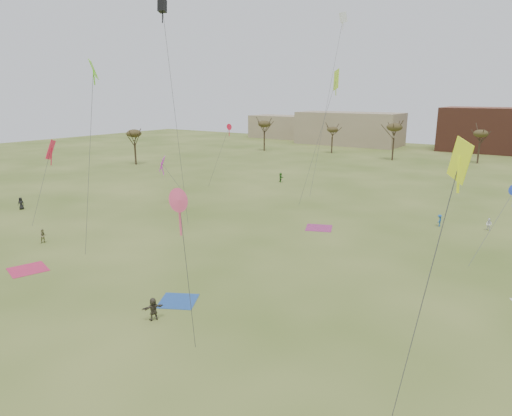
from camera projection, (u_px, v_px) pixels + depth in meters
The scene contains 16 objects.
ground at pixel (164, 313), 33.45m from camera, with size 260.00×260.00×0.00m, color #3E571B.
spectator_fore_b at pixel (43, 236), 49.04m from camera, with size 0.75×0.58×1.54m, color #8B8658.
spectator_fore_c at pixel (153, 309), 32.27m from camera, with size 1.56×0.50×1.68m, color #4C4436.
flyer_mid_a at pixel (21, 203), 63.20m from camera, with size 0.84×0.55×1.72m, color black.
spectator_mid_d at pixel (179, 202), 63.91m from camera, with size 1.09×0.46×1.86m, color #9E4284.
spectator_mid_e at pixel (489, 224), 53.48m from camera, with size 0.71×0.55×1.46m, color white.
flyer_far_a at pixel (281, 177), 82.89m from camera, with size 1.59×0.51×1.72m, color #347527.
flyer_far_c at pixel (439, 220), 55.19m from camera, with size 0.95×0.55×1.47m, color #215699.
blanket_red at pixel (28, 270), 41.71m from camera, with size 3.10×3.10×0.03m, color #D22A57.
blanket_blue at pixel (178, 301), 35.37m from camera, with size 2.78×2.78×0.03m, color #2653A5.
blanket_plum at pixel (319, 228), 54.63m from camera, with size 3.07×3.07×0.03m, color #A33270.
kites_aloft at pixel (276, 68), 51.71m from camera, with size 55.81×47.32×25.91m.
tree_line at pixel (423, 135), 96.52m from camera, with size 117.44×49.32×8.91m.
building_tan at pixel (349, 129), 143.35m from camera, with size 32.00×14.00×10.00m, color #937F60.
building_brick at pixel (492, 130), 125.15m from camera, with size 26.00×16.00×12.00m, color brown.
building_tan_west at pixel (280, 127), 165.66m from camera, with size 20.00×12.00×8.00m, color #937F60.
Camera 1 is at (22.89, -21.32, 15.70)m, focal length 31.88 mm.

